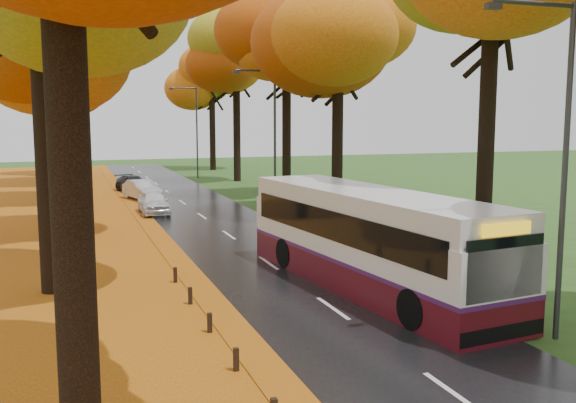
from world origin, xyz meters
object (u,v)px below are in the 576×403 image
streetlamp_mid (271,129)px  bus (369,237)px  car_white (154,202)px  car_silver (142,190)px  car_dark (133,184)px  streetlamp_far (194,125)px  streetlamp_near (558,146)px

streetlamp_mid → bus: streetlamp_mid is taller
car_white → car_silver: (0.13, 6.51, 0.01)m
streetlamp_mid → car_silver: (-6.17, 8.24, -4.03)m
car_white → car_silver: car_silver is taller
streetlamp_mid → car_white: streetlamp_mid is taller
bus → car_silver: bus is taller
car_white → car_dark: car_white is taller
car_silver → car_dark: bearing=76.9°
car_white → streetlamp_far: bearing=72.7°
streetlamp_far → car_white: 21.61m
car_silver → streetlamp_far: bearing=51.2°
streetlamp_far → bus: streetlamp_far is taller
streetlamp_near → streetlamp_mid: same height
car_white → car_dark: (0.00, 11.15, -0.05)m
streetlamp_far → streetlamp_near: bearing=-90.0°
streetlamp_near → car_white: streetlamp_near is taller
streetlamp_near → bus: streetlamp_near is taller
streetlamp_mid → bus: bearing=-97.0°
streetlamp_mid → bus: 16.68m
car_dark → bus: bearing=-95.5°
streetlamp_near → car_white: (-6.30, 23.72, -4.04)m
streetlamp_far → streetlamp_mid: bearing=-90.0°
streetlamp_mid → car_dark: (-6.30, 12.87, -4.09)m
streetlamp_near → streetlamp_mid: 22.00m
car_white → car_dark: bearing=90.0°
bus → car_white: (-4.30, 18.00, -0.97)m
streetlamp_far → car_white: size_ratio=2.15×
streetlamp_mid → car_dark: 14.90m
streetlamp_far → car_white: streetlamp_far is taller
bus → car_white: 18.53m
streetlamp_far → car_dark: bearing=-124.6°
car_silver → car_white: bearing=-105.8°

